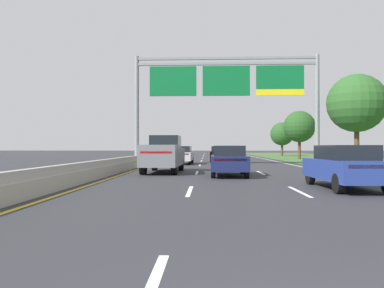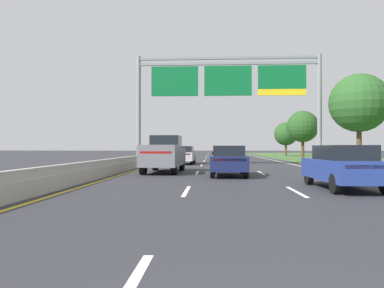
# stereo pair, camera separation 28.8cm
# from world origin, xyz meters

# --- Properties ---
(ground_plane) EXTENTS (220.00, 220.00, 0.00)m
(ground_plane) POSITION_xyz_m (0.00, 35.00, 0.00)
(ground_plane) COLOR #2B2B30
(lane_striping) EXTENTS (11.96, 106.00, 0.01)m
(lane_striping) POSITION_xyz_m (0.00, 34.54, 0.00)
(lane_striping) COLOR white
(lane_striping) RESTS_ON ground
(grass_verge_right) EXTENTS (14.00, 110.00, 0.02)m
(grass_verge_right) POSITION_xyz_m (13.95, 35.00, 0.01)
(grass_verge_right) COLOR #3D602D
(grass_verge_right) RESTS_ON ground
(median_barrier_concrete) EXTENTS (0.60, 110.00, 0.85)m
(median_barrier_concrete) POSITION_xyz_m (-6.60, 35.00, 0.35)
(median_barrier_concrete) COLOR #A8A399
(median_barrier_concrete) RESTS_ON ground
(overhead_sign_gantry) EXTENTS (15.06, 0.42, 8.98)m
(overhead_sign_gantry) POSITION_xyz_m (0.30, 28.07, 6.42)
(overhead_sign_gantry) COLOR gray
(overhead_sign_gantry) RESTS_ON ground
(pickup_truck_grey) EXTENTS (2.16, 5.46, 2.20)m
(pickup_truck_grey) POSITION_xyz_m (-3.81, 19.67, 1.07)
(pickup_truck_grey) COLOR slate
(pickup_truck_grey) RESTS_ON ground
(car_silver_left_lane_sedan) EXTENTS (1.93, 4.44, 1.57)m
(car_silver_left_lane_sedan) POSITION_xyz_m (-3.46, 30.13, 0.82)
(car_silver_left_lane_sedan) COLOR #B2B5BA
(car_silver_left_lane_sedan) RESTS_ON ground
(car_black_centre_lane_sedan) EXTENTS (1.94, 4.45, 1.57)m
(car_black_centre_lane_sedan) POSITION_xyz_m (-0.01, 35.20, 0.82)
(car_black_centre_lane_sedan) COLOR black
(car_black_centre_lane_sedan) RESTS_ON ground
(car_blue_right_lane_sedan) EXTENTS (1.92, 4.44, 1.57)m
(car_blue_right_lane_sedan) POSITION_xyz_m (3.73, 11.45, 0.82)
(car_blue_right_lane_sedan) COLOR navy
(car_blue_right_lane_sedan) RESTS_ON ground
(car_navy_centre_lane_sedan) EXTENTS (1.92, 4.44, 1.57)m
(car_navy_centre_lane_sedan) POSITION_xyz_m (-0.12, 17.23, 0.82)
(car_navy_centre_lane_sedan) COLOR #161E47
(car_navy_centre_lane_sedan) RESTS_ON ground
(roadside_tree_mid) EXTENTS (4.29, 4.29, 6.89)m
(roadside_tree_mid) POSITION_xyz_m (9.81, 25.70, 4.73)
(roadside_tree_mid) COLOR #4C3823
(roadside_tree_mid) RESTS_ON ground
(roadside_tree_far) EXTENTS (3.82, 3.82, 5.89)m
(roadside_tree_far) POSITION_xyz_m (9.97, 43.34, 3.96)
(roadside_tree_far) COLOR #4C3823
(roadside_tree_far) RESTS_ON ground
(roadside_tree_distant) EXTENTS (3.78, 3.78, 5.51)m
(roadside_tree_distant) POSITION_xyz_m (10.98, 58.80, 3.61)
(roadside_tree_distant) COLOR #4C3823
(roadside_tree_distant) RESTS_ON ground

